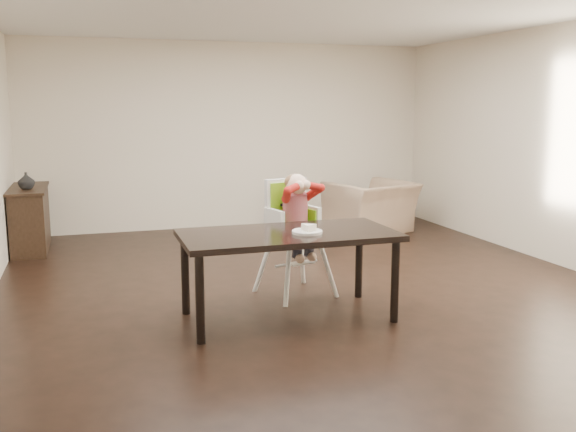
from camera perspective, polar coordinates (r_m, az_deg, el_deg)
name	(u,v)px	position (r m, az deg, el deg)	size (l,w,h in m)	color
ground	(311,288)	(6.44, 2.08, -6.42)	(7.00, 7.00, 0.00)	black
room_walls	(312,99)	(6.18, 2.19, 10.33)	(6.02, 7.02, 2.71)	beige
dining_table	(288,241)	(5.40, 0.01, -2.27)	(1.80, 0.90, 0.75)	black
high_chair	(294,210)	(6.07, 0.52, 0.57)	(0.59, 0.59, 1.17)	white
plate	(308,230)	(5.34, 1.76, -1.27)	(0.29, 0.29, 0.07)	white
armchair	(371,199)	(9.20, 7.39, 1.54)	(1.10, 0.72, 0.96)	tan
sideboard	(30,218)	(8.66, -21.94, -0.19)	(0.44, 1.26, 0.79)	black
vase	(26,181)	(8.42, -22.24, 2.89)	(0.20, 0.20, 0.20)	#99999E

